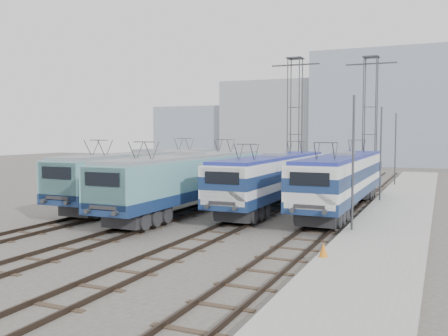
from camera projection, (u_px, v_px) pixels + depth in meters
ground at (181, 229)px, 26.59m from camera, size 160.00×160.00×0.00m
platform at (396, 216)px, 29.80m from camera, size 4.00×70.00×0.30m
locomotive_far_left at (146, 173)px, 35.66m from camera, size 2.92×18.48×3.48m
locomotive_center_left at (189, 177)px, 32.08m from camera, size 2.90×18.29×3.44m
locomotive_center_right at (274, 176)px, 33.68m from camera, size 2.79×17.63×3.31m
locomotive_far_right at (343, 176)px, 32.44m from camera, size 2.87×18.13×3.41m
catenary_tower_west at (295, 117)px, 46.22m from camera, size 4.50×1.20×12.00m
catenary_tower_east at (370, 116)px, 45.44m from camera, size 4.50×1.20×12.00m
mast_front at (353, 166)px, 24.73m from camera, size 0.12×0.12×7.00m
mast_mid at (381, 156)px, 35.69m from camera, size 0.12×0.12×7.00m
mast_rear at (395, 151)px, 46.65m from camera, size 0.12×0.12×7.00m
safety_cone at (323, 250)px, 19.47m from camera, size 0.36×0.36×0.56m
building_west at (279, 122)px, 88.35m from camera, size 18.00×12.00×14.00m
building_center at (386, 109)px, 80.99m from camera, size 22.00×14.00×18.00m
building_far_west at (199, 134)px, 94.90m from camera, size 14.00×10.00×10.00m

